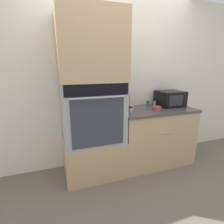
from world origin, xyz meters
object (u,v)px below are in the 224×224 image
at_px(bowl, 156,108).
at_px(condiment_jar_back, 131,110).
at_px(wall_oven, 92,112).
at_px(microwave, 170,99).
at_px(condiment_jar_near, 155,104).
at_px(condiment_jar_far, 132,108).
at_px(condiment_jar_mid, 148,104).
at_px(knife_block, 125,102).

bearing_deg(bowl, condiment_jar_back, -179.35).
height_order(wall_oven, microwave, wall_oven).
xyz_separation_m(microwave, condiment_jar_back, (-0.76, -0.17, -0.08)).
height_order(condiment_jar_near, condiment_jar_far, condiment_jar_near).
distance_m(bowl, condiment_jar_mid, 0.27).
xyz_separation_m(wall_oven, condiment_jar_far, (0.60, 0.06, 0.00)).
distance_m(wall_oven, knife_block, 0.55).
relative_size(condiment_jar_near, condiment_jar_back, 0.93).
xyz_separation_m(microwave, knife_block, (-0.75, 0.06, -0.01)).
xyz_separation_m(microwave, condiment_jar_mid, (-0.34, 0.10, -0.08)).
relative_size(microwave, condiment_jar_far, 6.26).
distance_m(condiment_jar_mid, condiment_jar_far, 0.36).
bearing_deg(condiment_jar_mid, bowl, -92.84).
distance_m(bowl, condiment_jar_far, 0.35).
bearing_deg(condiment_jar_near, condiment_jar_mid, 171.85).
height_order(microwave, condiment_jar_far, microwave).
height_order(knife_block, condiment_jar_mid, knife_block).
distance_m(wall_oven, condiment_jar_mid, 0.96).
distance_m(condiment_jar_mid, condiment_jar_back, 0.50).
bearing_deg(knife_block, condiment_jar_near, 2.38).
bearing_deg(condiment_jar_far, wall_oven, -174.64).
height_order(condiment_jar_mid, condiment_jar_far, condiment_jar_mid).
height_order(bowl, condiment_jar_mid, condiment_jar_mid).
bearing_deg(wall_oven, condiment_jar_back, -9.14).
bearing_deg(condiment_jar_back, knife_block, 88.41).
bearing_deg(condiment_jar_near, bowl, -116.78).
relative_size(bowl, condiment_jar_far, 2.07).
xyz_separation_m(bowl, condiment_jar_back, (-0.41, -0.00, 0.01)).
height_order(wall_oven, condiment_jar_back, wall_oven).
height_order(knife_block, condiment_jar_far, knife_block).
bearing_deg(wall_oven, microwave, 3.98).
bearing_deg(condiment_jar_near, knife_block, -177.62).
bearing_deg(condiment_jar_back, wall_oven, 170.86).
distance_m(wall_oven, condiment_jar_far, 0.60).
relative_size(knife_block, condiment_jar_back, 3.15).
relative_size(condiment_jar_far, condiment_jar_back, 0.76).
xyz_separation_m(microwave, bowl, (-0.35, -0.17, -0.09)).
distance_m(bowl, condiment_jar_near, 0.28).
bearing_deg(condiment_jar_mid, condiment_jar_near, -8.15).
bearing_deg(bowl, condiment_jar_mid, 87.16).
bearing_deg(microwave, condiment_jar_far, -177.26).
xyz_separation_m(knife_block, condiment_jar_near, (0.53, 0.02, -0.07)).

